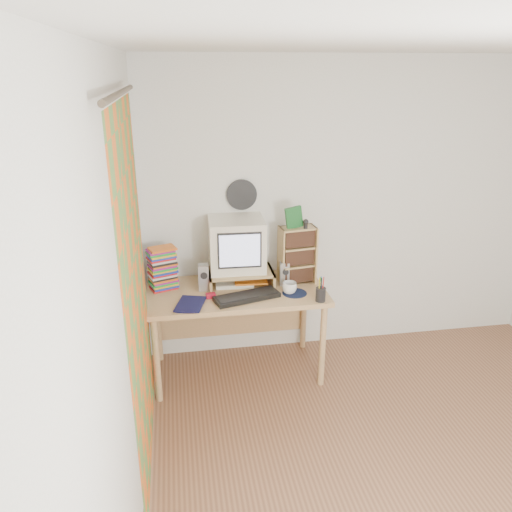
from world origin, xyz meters
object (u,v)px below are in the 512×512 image
object	(u,v)px
diary	(178,302)
keyboard	(247,297)
crt_monitor	(237,245)
desk	(235,302)
cd_rack	(297,255)
dvd_stack	(163,272)
mug	(289,288)

from	to	relation	value
diary	keyboard	bearing A→B (deg)	18.34
crt_monitor	keyboard	distance (m)	0.45
desk	crt_monitor	world-z (taller)	crt_monitor
crt_monitor	diary	world-z (taller)	crt_monitor
cd_rack	dvd_stack	bearing A→B (deg)	170.26
diary	dvd_stack	bearing A→B (deg)	124.09
dvd_stack	cd_rack	bearing A→B (deg)	-21.67
cd_rack	mug	world-z (taller)	cd_rack
crt_monitor	keyboard	xyz separation A→B (m)	(0.03, -0.32, -0.31)
crt_monitor	keyboard	world-z (taller)	crt_monitor
crt_monitor	cd_rack	world-z (taller)	crt_monitor
keyboard	diary	size ratio (longest dim) A/B	2.13
desk	dvd_stack	size ratio (longest dim) A/B	4.96
desk	cd_rack	bearing A→B (deg)	2.07
desk	dvd_stack	bearing A→B (deg)	173.72
desk	cd_rack	distance (m)	0.63
desk	crt_monitor	size ratio (longest dim) A/B	3.24
desk	keyboard	size ratio (longest dim) A/B	2.81
keyboard	mug	world-z (taller)	mug
crt_monitor	diary	xyz separation A→B (m)	(-0.49, -0.34, -0.30)
cd_rack	diary	xyz separation A→B (m)	(-0.97, -0.27, -0.21)
crt_monitor	dvd_stack	xyz separation A→B (m)	(-0.59, -0.02, -0.18)
desk	diary	distance (m)	0.55
crt_monitor	desk	bearing A→B (deg)	-107.41
cd_rack	mug	xyz separation A→B (m)	(-0.11, -0.21, -0.19)
desk	mug	world-z (taller)	mug
keyboard	dvd_stack	size ratio (longest dim) A/B	1.77
crt_monitor	dvd_stack	bearing A→B (deg)	-175.79
keyboard	cd_rack	distance (m)	0.56
crt_monitor	diary	bearing A→B (deg)	-143.34
desk	cd_rack	size ratio (longest dim) A/B	2.99
keyboard	crt_monitor	bearing A→B (deg)	80.23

